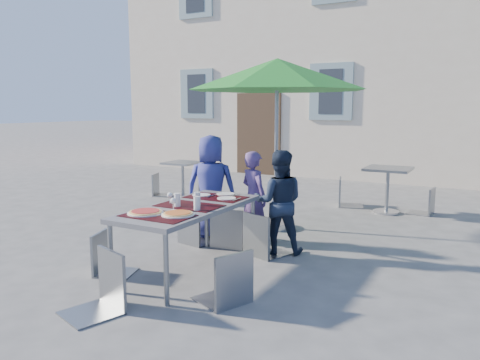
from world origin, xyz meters
The scene contains 23 objects.
ground centered at (0.00, 0.00, 0.00)m, with size 90.00×90.00×0.00m, color #4F5052.
building centered at (0.00, 11.50, 4.85)m, with size 13.60×8.20×11.10m.
dining_table centered at (0.79, 0.19, 0.70)m, with size 0.80×1.85×0.76m.
pizza_near_left centered at (0.63, -0.35, 0.77)m, with size 0.37×0.37×0.03m.
pizza_near_right centered at (0.96, -0.25, 0.77)m, with size 0.33×0.33×0.03m.
glassware centered at (0.82, 0.11, 0.83)m, with size 0.52×0.39×0.15m.
place_settings centered at (0.78, 0.81, 0.76)m, with size 0.64×0.46×0.01m.
child_0 centered at (0.26, 1.48, 0.72)m, with size 0.71×0.46×1.45m, color navy.
child_1 centered at (0.89, 1.56, 0.62)m, with size 0.45×0.30×1.25m, color #563D7D.
child_2 centered at (1.37, 1.31, 0.65)m, with size 0.63×0.36×1.30m, color #192338.
chair_0 centered at (0.22, 1.10, 0.54)m, with size 0.47×0.48×0.92m.
chair_1 centered at (0.72, 1.19, 0.59)m, with size 0.51×0.52×1.01m.
chair_2 centered at (1.25, 1.09, 0.60)m, with size 0.58×0.58×1.02m.
chair_3 centered at (0.03, -0.29, 0.51)m, with size 0.49×0.49×0.87m.
chair_4 centered at (1.60, -0.36, 0.57)m, with size 0.57×0.57×0.97m.
chair_5 centered at (0.68, -1.04, 0.61)m, with size 0.57×0.58×1.03m.
patio_umbrella centered at (0.83, 2.40, 2.27)m, with size 2.61×2.61×2.52m.
cafe_table_0 centered at (-1.92, 3.83, 0.47)m, with size 0.66×0.66×0.71m.
bg_chair_l_0 centered at (-2.40, 3.67, 0.50)m, with size 0.49×0.48×0.86m.
bg_chair_r_0 centered at (-1.16, 3.45, 0.50)m, with size 0.50×0.49×0.86m.
cafe_table_1 centered at (2.10, 4.24, 0.56)m, with size 0.74×0.74×0.80m.
bg_chair_l_1 centered at (1.31, 4.49, 0.58)m, with size 0.55×0.55×0.99m.
bg_chair_r_1 centered at (2.71, 4.48, 0.51)m, with size 0.42×0.42×0.87m.
Camera 1 is at (3.70, -3.94, 1.82)m, focal length 35.00 mm.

